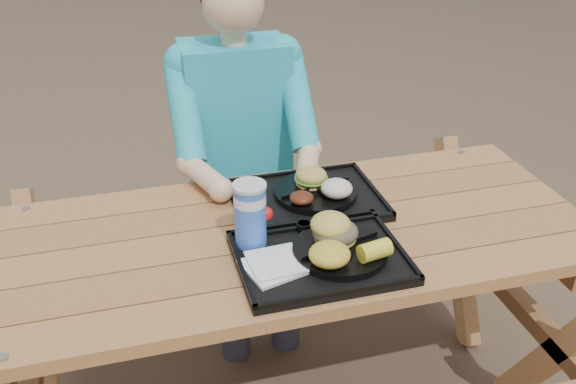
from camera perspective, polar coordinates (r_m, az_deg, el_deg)
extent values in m
cube|color=black|center=(1.75, 2.86, -5.92)|extent=(0.45, 0.35, 0.02)
cube|color=black|center=(2.01, 1.72, -0.77)|extent=(0.45, 0.35, 0.02)
cylinder|color=black|center=(1.75, 4.65, -5.19)|extent=(0.26, 0.26, 0.02)
cylinder|color=black|center=(2.02, 2.46, -0.03)|extent=(0.26, 0.26, 0.02)
cube|color=silver|center=(1.69, -1.36, -6.57)|extent=(0.18, 0.18, 0.02)
cylinder|color=blue|center=(1.75, -3.37, -2.14)|extent=(0.09, 0.09, 0.18)
cylinder|color=black|center=(1.84, 1.43, -3.10)|extent=(0.04, 0.04, 0.03)
cylinder|color=yellow|center=(1.86, 3.58, -2.75)|extent=(0.04, 0.04, 0.03)
ellipsoid|color=gold|center=(1.67, 3.72, -5.55)|extent=(0.11, 0.11, 0.06)
cube|color=black|center=(1.98, -3.26, -0.87)|extent=(0.07, 0.17, 0.01)
ellipsoid|color=#552011|center=(1.93, 1.22, -0.53)|extent=(0.07, 0.07, 0.03)
ellipsoid|color=beige|center=(1.97, 4.35, 0.32)|extent=(0.10, 0.10, 0.05)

